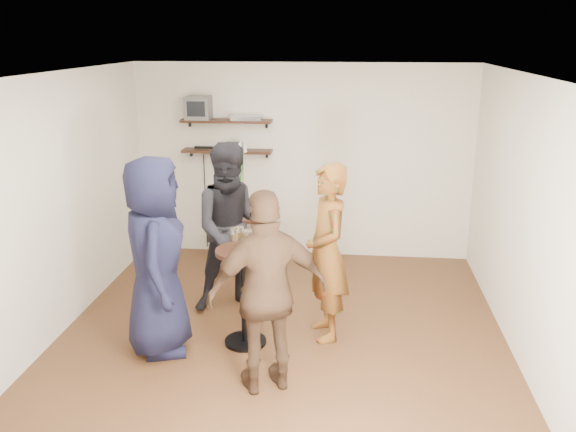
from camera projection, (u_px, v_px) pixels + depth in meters
The scene contains 18 objects.
room at pixel (281, 214), 5.78m from camera, with size 4.58×5.08×2.68m.
shelf_upper at pixel (226, 121), 7.99m from camera, with size 1.20×0.25×0.04m, color black.
shelf_lower at pixel (227, 151), 8.11m from camera, with size 1.20×0.25×0.04m, color black.
crt_monitor at pixel (199, 108), 7.98m from camera, with size 0.32×0.30×0.30m, color #59595B.
dvd_deck at pixel (247, 118), 7.95m from camera, with size 0.40×0.24×0.06m, color silver.
radio at pixel (233, 146), 8.08m from camera, with size 0.22×0.10×0.10m, color black.
power_strip at pixel (206, 147), 8.18m from camera, with size 0.30×0.05×0.03m, color black.
side_table at pixel (243, 223), 8.02m from camera, with size 0.64×0.64×0.67m.
vase_lilies at pixel (242, 191), 7.89m from camera, with size 0.20×0.20×1.02m.
drinks_table at pixel (244, 284), 5.87m from camera, with size 0.54×0.54×0.98m.
wine_glass_fl at pixel (235, 236), 5.71m from camera, with size 0.07×0.07×0.21m.
wine_glass_fr at pixel (249, 238), 5.69m from camera, with size 0.07×0.07×0.20m.
wine_glass_bl at pixel (240, 233), 5.79m from camera, with size 0.07×0.07×0.21m.
wine_glass_br at pixel (248, 236), 5.75m from camera, with size 0.06×0.06×0.19m.
person_plaid at pixel (327, 253), 5.96m from camera, with size 0.65×0.43×1.78m, color #AC1F13.
person_dark at pixel (234, 229), 6.56m from camera, with size 0.91×0.71×1.87m, color black.
person_navy at pixel (155, 257), 5.67m from camera, with size 0.93×0.61×1.91m, color black.
person_brown at pixel (268, 293), 5.05m from camera, with size 1.03×0.43×1.76m, color #432C1C.
Camera 1 is at (0.66, -5.51, 2.95)m, focal length 38.00 mm.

